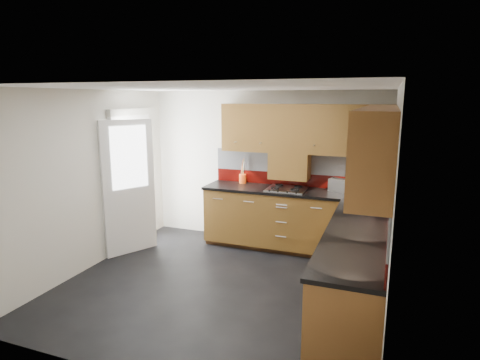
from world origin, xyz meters
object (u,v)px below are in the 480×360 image
at_px(food_processor, 365,195).
at_px(gas_hob, 286,189).
at_px(utensil_pot, 243,177).
at_px(toaster, 339,185).

bearing_deg(food_processor, gas_hob, 157.21).
relative_size(gas_hob, utensil_pot, 1.40).
bearing_deg(food_processor, toaster, 121.83).
height_order(utensil_pot, toaster, utensil_pot).
distance_m(gas_hob, food_processor, 1.25).
xyz_separation_m(gas_hob, food_processor, (1.15, -0.48, 0.12)).
xyz_separation_m(utensil_pot, food_processor, (1.93, -0.71, 0.04)).
relative_size(gas_hob, food_processor, 1.96).
relative_size(utensil_pot, food_processor, 1.40).
xyz_separation_m(gas_hob, toaster, (0.74, 0.18, 0.08)).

